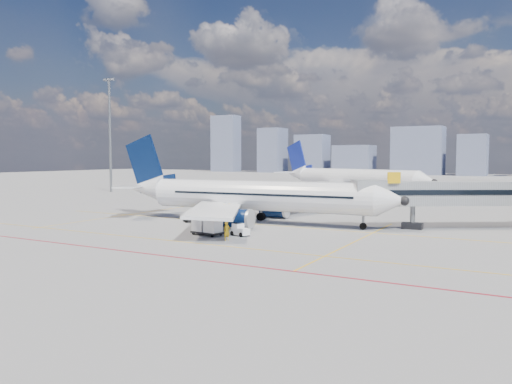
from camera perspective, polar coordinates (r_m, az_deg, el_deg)
ground at (r=51.95m, az=-4.34°, el=-4.73°), size 420.00×420.00×0.00m
apron_markings at (r=49.09m, az=-7.41°, el=-5.26°), size 90.00×35.12×0.01m
jet_bridge at (r=60.22m, az=24.35°, el=-0.29°), size 23.55×15.78×6.30m
floodlight_mast_nw at (r=117.56m, az=-16.35°, el=6.63°), size 3.20×0.61×25.45m
distant_skyline at (r=236.27m, az=19.29°, el=4.34°), size 249.44×15.34×30.53m
main_aircraft at (r=59.94m, az=-0.96°, el=-0.45°), size 37.03×32.24×10.89m
second_aircraft at (r=110.68m, az=10.62°, el=1.52°), size 39.98×33.73×12.38m
baggage_tug at (r=50.15m, az=-1.88°, el=-4.32°), size 2.10×1.65×1.30m
cargo_dolly at (r=50.61m, az=-5.62°, el=-3.84°), size 3.47×1.94×1.80m
belt_loader at (r=60.04m, az=-6.22°, el=-2.94°), size 6.12×1.75×2.49m
ramp_worker at (r=47.37m, az=-3.35°, el=-4.48°), size 0.67×0.78×1.80m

